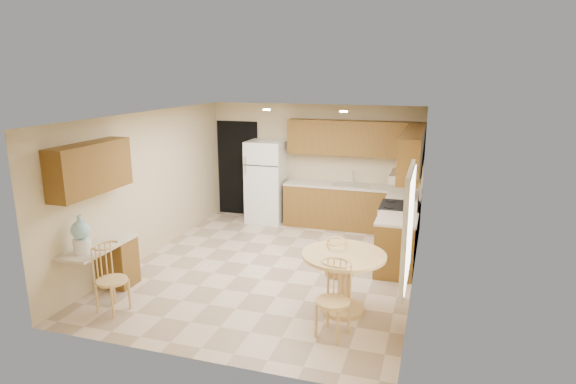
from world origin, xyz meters
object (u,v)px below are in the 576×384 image
(stove, at_px, (398,230))
(chair_table_a, at_px, (338,268))
(chair_table_b, at_px, (332,295))
(water_crock, at_px, (81,236))
(dining_table, at_px, (343,274))
(chair_desk, at_px, (107,274))
(refrigerator, at_px, (267,182))

(stove, distance_m, chair_table_a, 2.24)
(stove, distance_m, chair_table_b, 3.10)
(water_crock, bearing_deg, dining_table, 14.49)
(chair_desk, bearing_deg, water_crock, -95.04)
(chair_table_b, relative_size, chair_desk, 1.01)
(dining_table, height_order, chair_table_a, chair_table_a)
(refrigerator, distance_m, dining_table, 4.26)
(chair_table_a, bearing_deg, chair_table_b, -4.17)
(stove, bearing_deg, chair_desk, -136.32)
(chair_table_a, xyz_separation_m, chair_desk, (-2.84, -1.17, 0.02))
(chair_desk, bearing_deg, chair_table_a, 122.92)
(chair_table_a, xyz_separation_m, water_crock, (-3.29, -1.04, 0.46))
(stove, relative_size, chair_table_a, 1.22)
(chair_table_b, bearing_deg, chair_desk, 20.90)
(chair_table_a, bearing_deg, stove, 152.14)
(dining_table, relative_size, chair_table_b, 1.19)
(dining_table, bearing_deg, chair_desk, -161.20)
(refrigerator, bearing_deg, chair_table_b, -61.19)
(chair_table_a, height_order, chair_desk, chair_desk)
(stove, distance_m, dining_table, 2.37)
(chair_table_b, distance_m, water_crock, 3.43)
(refrigerator, bearing_deg, dining_table, -56.38)
(refrigerator, xyz_separation_m, stove, (2.88, -1.22, -0.40))
(chair_table_b, height_order, chair_desk, chair_table_b)
(dining_table, xyz_separation_m, chair_desk, (-2.95, -1.00, 0.03))
(chair_table_a, bearing_deg, chair_desk, -78.93)
(chair_table_a, relative_size, chair_desk, 0.97)
(refrigerator, xyz_separation_m, chair_table_a, (2.24, -3.37, -0.33))
(chair_table_a, height_order, water_crock, water_crock)
(refrigerator, relative_size, water_crock, 3.34)
(stove, bearing_deg, chair_table_a, -106.54)
(dining_table, relative_size, water_crock, 2.13)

